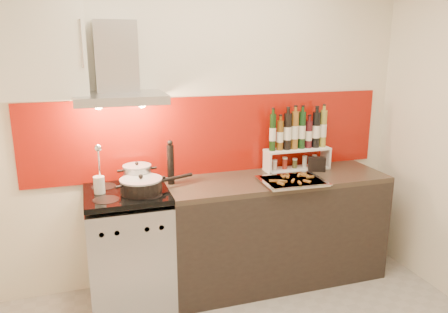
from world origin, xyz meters
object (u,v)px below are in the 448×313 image
object	(u,v)px
stock_pot	(137,175)
baking_tray	(292,181)
saute_pan	(142,185)
pepper_mill	(171,163)
range_stove	(130,250)
counter	(275,229)

from	to	relation	value
stock_pot	baking_tray	xyz separation A→B (m)	(1.15, -0.27, -0.07)
stock_pot	saute_pan	bearing A→B (deg)	-86.69
stock_pot	baking_tray	bearing A→B (deg)	-13.32
pepper_mill	baking_tray	bearing A→B (deg)	-16.15
stock_pot	saute_pan	distance (m)	0.18
range_stove	stock_pot	bearing A→B (deg)	48.98
stock_pot	pepper_mill	world-z (taller)	pepper_mill
saute_pan	baking_tray	world-z (taller)	saute_pan
counter	pepper_mill	distance (m)	1.05
range_stove	counter	bearing A→B (deg)	0.23
counter	stock_pot	distance (m)	1.23
counter	baking_tray	xyz separation A→B (m)	(0.05, -0.17, 0.47)
counter	stock_pot	size ratio (longest dim) A/B	8.45
saute_pan	pepper_mill	size ratio (longest dim) A/B	1.63
saute_pan	pepper_mill	xyz separation A→B (m)	(0.24, 0.17, 0.10)
pepper_mill	range_stove	bearing A→B (deg)	-164.06
baking_tray	stock_pot	bearing A→B (deg)	166.68
stock_pot	pepper_mill	distance (m)	0.26
counter	saute_pan	xyz separation A→B (m)	(-1.09, -0.07, 0.51)
range_stove	pepper_mill	bearing A→B (deg)	15.94
counter	saute_pan	distance (m)	1.21
pepper_mill	baking_tray	xyz separation A→B (m)	(0.90, -0.26, -0.15)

